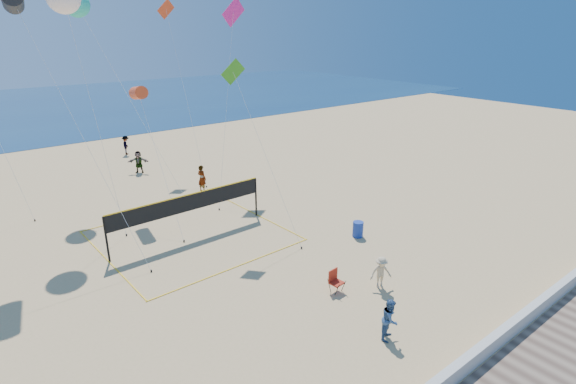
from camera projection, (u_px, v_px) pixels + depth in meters
ground at (294, 384)px, 13.96m from camera, size 120.00×120.00×0.00m
ocean at (0, 111)px, 59.55m from camera, size 140.00×50.00×0.03m
bystander_a at (390, 319)px, 15.79m from camera, size 0.94×0.86×1.56m
bystander_b at (381, 273)px, 18.90m from camera, size 1.08×0.90×1.45m
far_person_1 at (139, 162)px, 34.07m from camera, size 1.58×1.28×1.69m
far_person_2 at (202, 179)px, 30.07m from camera, size 0.63×0.78×1.84m
far_person_4 at (126, 145)px, 39.02m from camera, size 1.00×1.22×1.64m
camp_chair at (335, 280)px, 18.71m from camera, size 0.58×0.70×1.09m
trash_barrel at (358, 229)px, 23.70m from camera, size 0.69×0.69×0.84m
volleyball_net at (189, 208)px, 23.35m from camera, size 9.11×8.96×2.36m
kite_1 at (13, 0)px, 19.88m from camera, size 3.05×7.84×12.17m
kite_2 at (138, 93)px, 25.58m from camera, size 1.18×6.88×7.41m
kite_4 at (239, 86)px, 22.20m from camera, size 1.68×4.40×9.04m
kite_5 at (233, 21)px, 29.42m from camera, size 5.54×4.95×12.35m
kite_7 at (76, 4)px, 26.72m from camera, size 4.56×6.23×12.52m
kite_9 at (169, 23)px, 33.07m from camera, size 2.15×7.31×12.45m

